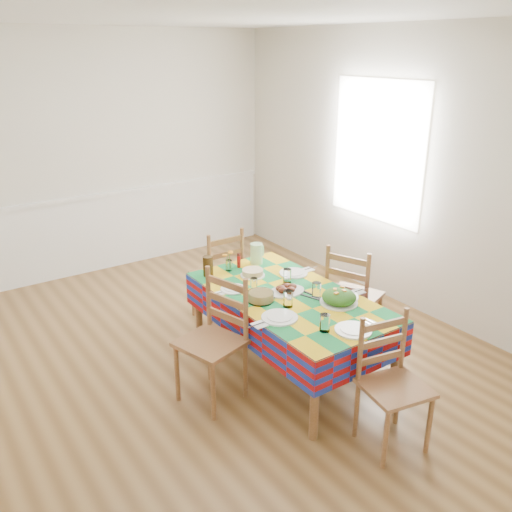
{
  "coord_description": "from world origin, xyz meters",
  "views": [
    {
      "loc": [
        -1.89,
        -3.5,
        2.48
      ],
      "look_at": [
        0.33,
        -0.29,
        0.97
      ],
      "focal_mm": 38.0,
      "sensor_mm": 36.0,
      "label": 1
    }
  ],
  "objects_px": {
    "meat_platter": "(286,290)",
    "green_pitcher": "(256,254)",
    "chair_far": "(219,275)",
    "chair_right": "(352,297)",
    "tea_pitcher": "(208,266)",
    "dining_table": "(289,303)",
    "chair_left": "(215,340)",
    "chair_near": "(391,384)"
  },
  "relations": [
    {
      "from": "green_pitcher",
      "to": "chair_left",
      "type": "distance_m",
      "value": 1.12
    },
    {
      "from": "dining_table",
      "to": "green_pitcher",
      "type": "xyz_separation_m",
      "value": [
        0.17,
        0.69,
        0.17
      ]
    },
    {
      "from": "chair_far",
      "to": "chair_left",
      "type": "bearing_deg",
      "value": 57.13
    },
    {
      "from": "meat_platter",
      "to": "tea_pitcher",
      "type": "distance_m",
      "value": 0.73
    },
    {
      "from": "chair_near",
      "to": "chair_left",
      "type": "distance_m",
      "value": 1.28
    },
    {
      "from": "chair_left",
      "to": "chair_far",
      "type": "bearing_deg",
      "value": 131.44
    },
    {
      "from": "green_pitcher",
      "to": "chair_near",
      "type": "height_order",
      "value": "chair_near"
    },
    {
      "from": "meat_platter",
      "to": "tea_pitcher",
      "type": "height_order",
      "value": "tea_pitcher"
    },
    {
      "from": "dining_table",
      "to": "chair_right",
      "type": "distance_m",
      "value": 0.69
    },
    {
      "from": "tea_pitcher",
      "to": "chair_far",
      "type": "distance_m",
      "value": 0.58
    },
    {
      "from": "tea_pitcher",
      "to": "chair_near",
      "type": "relative_size",
      "value": 0.19
    },
    {
      "from": "chair_far",
      "to": "chair_right",
      "type": "height_order",
      "value": "chair_right"
    },
    {
      "from": "tea_pitcher",
      "to": "chair_right",
      "type": "bearing_deg",
      "value": -35.41
    },
    {
      "from": "meat_platter",
      "to": "green_pitcher",
      "type": "distance_m",
      "value": 0.66
    },
    {
      "from": "dining_table",
      "to": "green_pitcher",
      "type": "bearing_deg",
      "value": 76.26
    },
    {
      "from": "dining_table",
      "to": "green_pitcher",
      "type": "relative_size",
      "value": 9.13
    },
    {
      "from": "dining_table",
      "to": "tea_pitcher",
      "type": "distance_m",
      "value": 0.79
    },
    {
      "from": "meat_platter",
      "to": "chair_near",
      "type": "bearing_deg",
      "value": -90.24
    },
    {
      "from": "dining_table",
      "to": "chair_near",
      "type": "relative_size",
      "value": 1.9
    },
    {
      "from": "green_pitcher",
      "to": "dining_table",
      "type": "bearing_deg",
      "value": -103.74
    },
    {
      "from": "tea_pitcher",
      "to": "chair_far",
      "type": "bearing_deg",
      "value": 48.96
    },
    {
      "from": "chair_far",
      "to": "chair_left",
      "type": "relative_size",
      "value": 0.96
    },
    {
      "from": "meat_platter",
      "to": "chair_right",
      "type": "height_order",
      "value": "chair_right"
    },
    {
      "from": "chair_far",
      "to": "chair_right",
      "type": "relative_size",
      "value": 0.98
    },
    {
      "from": "meat_platter",
      "to": "dining_table",
      "type": "bearing_deg",
      "value": -104.2
    },
    {
      "from": "chair_far",
      "to": "chair_near",
      "type": "bearing_deg",
      "value": 89.91
    },
    {
      "from": "tea_pitcher",
      "to": "chair_right",
      "type": "xyz_separation_m",
      "value": [
        1.0,
        -0.71,
        -0.28
      ]
    },
    {
      "from": "green_pitcher",
      "to": "chair_left",
      "type": "xyz_separation_m",
      "value": [
        -0.85,
        -0.68,
        -0.28
      ]
    },
    {
      "from": "dining_table",
      "to": "chair_left",
      "type": "distance_m",
      "value": 0.69
    },
    {
      "from": "tea_pitcher",
      "to": "chair_near",
      "type": "distance_m",
      "value": 1.83
    },
    {
      "from": "chair_near",
      "to": "chair_right",
      "type": "distance_m",
      "value": 1.25
    },
    {
      "from": "meat_platter",
      "to": "chair_left",
      "type": "height_order",
      "value": "chair_left"
    },
    {
      "from": "green_pitcher",
      "to": "tea_pitcher",
      "type": "xyz_separation_m",
      "value": [
        -0.49,
        0.01,
        -0.01
      ]
    },
    {
      "from": "dining_table",
      "to": "tea_pitcher",
      "type": "height_order",
      "value": "tea_pitcher"
    },
    {
      "from": "green_pitcher",
      "to": "tea_pitcher",
      "type": "distance_m",
      "value": 0.49
    },
    {
      "from": "chair_far",
      "to": "green_pitcher",
      "type": "bearing_deg",
      "value": 113.73
    },
    {
      "from": "green_pitcher",
      "to": "chair_right",
      "type": "xyz_separation_m",
      "value": [
        0.51,
        -0.71,
        -0.29
      ]
    },
    {
      "from": "meat_platter",
      "to": "chair_left",
      "type": "bearing_deg",
      "value": -176.87
    },
    {
      "from": "chair_far",
      "to": "meat_platter",
      "type": "bearing_deg",
      "value": 90.4
    },
    {
      "from": "green_pitcher",
      "to": "chair_near",
      "type": "xyz_separation_m",
      "value": [
        -0.16,
        -1.77,
        -0.32
      ]
    },
    {
      "from": "dining_table",
      "to": "chair_near",
      "type": "distance_m",
      "value": 1.08
    },
    {
      "from": "tea_pitcher",
      "to": "chair_far",
      "type": "height_order",
      "value": "chair_far"
    }
  ]
}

